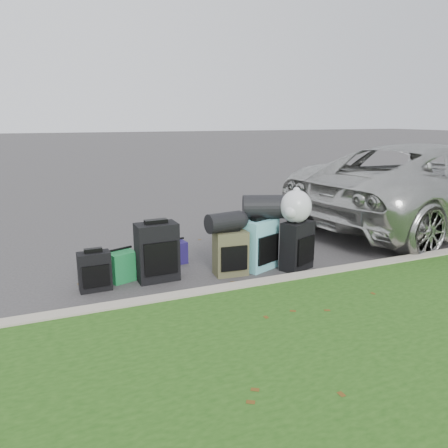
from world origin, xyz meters
name	(u,v)px	position (x,y,z in m)	size (l,w,h in m)	color
ground	(236,265)	(0.00, 0.00, 0.00)	(120.00, 120.00, 0.00)	#383535
curb	(272,285)	(0.00, -1.00, 0.07)	(120.00, 0.18, 0.15)	#9E937F
suv	(433,186)	(4.26, 0.63, 0.77)	(2.54, 5.52, 1.53)	#B7B7B2
suitcase_small_black	(95,271)	(-1.90, -0.15, 0.23)	(0.37, 0.20, 0.46)	black
suitcase_large_black_left	(157,252)	(-1.13, -0.11, 0.36)	(0.50, 0.30, 0.73)	black
suitcase_olive	(231,253)	(-0.22, -0.29, 0.29)	(0.42, 0.26, 0.58)	#3F3E26
suitcase_teal	(260,245)	(0.23, -0.24, 0.34)	(0.47, 0.28, 0.67)	#58A6B2
suitcase_large_black_right	(297,246)	(0.68, -0.45, 0.32)	(0.43, 0.26, 0.65)	black
tote_green	(122,266)	(-1.55, 0.04, 0.18)	(0.33, 0.26, 0.37)	#1B7D3D
tote_navy	(176,253)	(-0.74, 0.42, 0.15)	(0.28, 0.22, 0.31)	#211854
duffel_left	(224,222)	(-0.30, -0.28, 0.70)	(0.25, 0.25, 0.46)	black
duffel_right	(264,207)	(0.32, -0.18, 0.83)	(0.32, 0.32, 0.57)	black
trash_bag	(296,207)	(0.64, -0.44, 0.86)	(0.42, 0.42, 0.42)	silver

